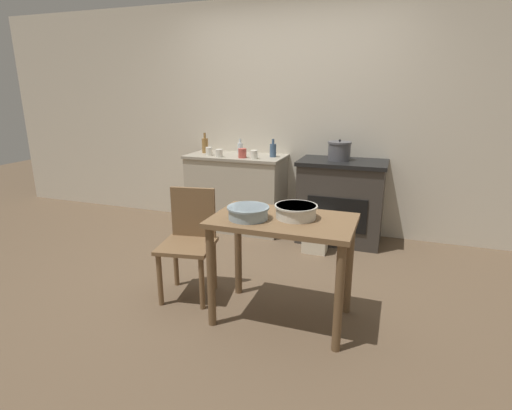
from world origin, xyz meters
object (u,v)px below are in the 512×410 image
(mixing_bowl_large, at_px, (296,211))
(cup_center, at_px, (242,153))
(bottle_left, at_px, (205,145))
(cup_center_left, at_px, (254,155))
(bottle_far_left, at_px, (273,150))
(cup_mid_right, at_px, (219,153))
(cup_center_right, at_px, (209,151))
(flour_sack, at_px, (315,236))
(chair, at_px, (189,239))
(bottle_mid_left, at_px, (240,148))
(stock_pot, at_px, (339,151))
(stove, at_px, (341,201))
(work_table, at_px, (283,237))
(mixing_bowl_small, at_px, (248,212))

(mixing_bowl_large, height_order, cup_center, cup_center)
(mixing_bowl_large, relative_size, cup_center, 2.84)
(bottle_left, distance_m, cup_center_left, 0.72)
(mixing_bowl_large, distance_m, bottle_far_left, 1.85)
(cup_center_left, bearing_deg, cup_mid_right, -177.53)
(cup_center, height_order, cup_mid_right, cup_center)
(cup_mid_right, bearing_deg, cup_center_right, 155.77)
(flour_sack, bearing_deg, mixing_bowl_large, -85.37)
(cup_center, bearing_deg, chair, -85.21)
(chair, bearing_deg, bottle_mid_left, 88.89)
(stock_pot, xyz_separation_m, cup_mid_right, (-1.29, -0.20, -0.06))
(cup_mid_right, bearing_deg, cup_center, 8.12)
(bottle_far_left, bearing_deg, flour_sack, -37.12)
(stock_pot, bearing_deg, bottle_left, 178.88)
(mixing_bowl_large, bearing_deg, chair, 174.22)
(stove, height_order, bottle_mid_left, bottle_mid_left)
(stove, height_order, work_table, stove)
(stock_pot, distance_m, mixing_bowl_large, 1.70)
(stove, bearing_deg, cup_mid_right, -172.03)
(stock_pot, bearing_deg, bottle_far_left, 179.06)
(bottle_left, xyz_separation_m, cup_mid_right, (0.28, -0.23, -0.05))
(mixing_bowl_large, bearing_deg, flour_sack, 94.63)
(bottle_mid_left, xyz_separation_m, cup_center, (0.13, -0.27, -0.02))
(stove, relative_size, flour_sack, 2.56)
(stock_pot, distance_m, bottle_left, 1.57)
(bottle_far_left, height_order, cup_center, bottle_far_left)
(stock_pot, distance_m, cup_mid_right, 1.30)
(cup_center, bearing_deg, work_table, -59.73)
(work_table, distance_m, cup_mid_right, 1.95)
(mixing_bowl_small, distance_m, bottle_left, 2.23)
(mixing_bowl_small, distance_m, bottle_mid_left, 2.10)
(mixing_bowl_small, distance_m, cup_center_right, 2.03)
(flour_sack, bearing_deg, bottle_far_left, 142.88)
(stove, bearing_deg, cup_center_right, -175.56)
(bottle_mid_left, bearing_deg, cup_center_right, -140.81)
(stove, distance_m, bottle_left, 1.70)
(stock_pot, height_order, cup_center_left, stock_pot)
(chair, bearing_deg, stove, 49.65)
(mixing_bowl_small, height_order, bottle_mid_left, bottle_mid_left)
(bottle_mid_left, distance_m, cup_center_left, 0.40)
(stock_pot, height_order, bottle_far_left, stock_pot)
(work_table, bearing_deg, mixing_bowl_large, 23.44)
(stock_pot, xyz_separation_m, mixing_bowl_large, (-0.03, -1.69, -0.17))
(work_table, xyz_separation_m, bottle_mid_left, (-1.05, 1.83, 0.32))
(mixing_bowl_small, relative_size, cup_center_right, 3.08)
(work_table, xyz_separation_m, cup_mid_right, (-1.18, 1.53, 0.29))
(chair, xyz_separation_m, mixing_bowl_small, (0.58, -0.21, 0.35))
(work_table, height_order, cup_center_right, cup_center_right)
(bottle_left, bearing_deg, chair, -67.77)
(mixing_bowl_small, bearing_deg, bottle_left, 124.00)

